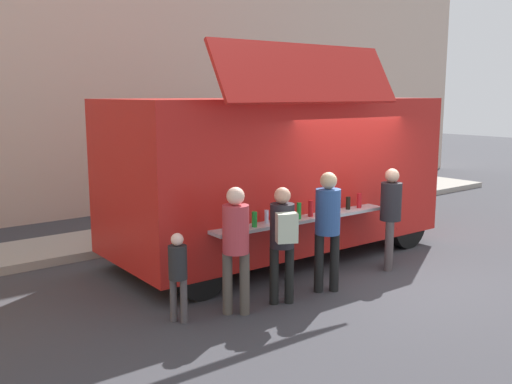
{
  "coord_description": "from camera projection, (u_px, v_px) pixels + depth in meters",
  "views": [
    {
      "loc": [
        -7.04,
        -5.69,
        2.89
      ],
      "look_at": [
        -1.34,
        1.51,
        1.3
      ],
      "focal_mm": 39.9,
      "sensor_mm": 36.0,
      "label": 1
    }
  ],
  "objects": [
    {
      "name": "ground_plane",
      "position": [
        379.0,
        275.0,
        9.2
      ],
      "size": [
        60.0,
        60.0,
        0.0
      ],
      "primitive_type": "plane",
      "color": "#38383D"
    },
    {
      "name": "curb_strip",
      "position": [
        5.0,
        258.0,
        9.89
      ],
      "size": [
        28.0,
        1.6,
        0.15
      ],
      "primitive_type": "cube",
      "color": "#9E998E",
      "rests_on": "ground"
    },
    {
      "name": "food_truck_main",
      "position": [
        278.0,
        171.0,
        10.07
      ],
      "size": [
        6.02,
        3.05,
        3.63
      ],
      "rotation": [
        0.0,
        0.0,
        -0.02
      ],
      "color": "red",
      "rests_on": "ground"
    },
    {
      "name": "trash_bin",
      "position": [
        324.0,
        193.0,
        14.19
      ],
      "size": [
        0.6,
        0.6,
        0.87
      ],
      "primitive_type": "cylinder",
      "color": "#2E5B39",
      "rests_on": "ground"
    },
    {
      "name": "customer_front_ordering",
      "position": [
        328.0,
        221.0,
        8.25
      ],
      "size": [
        0.36,
        0.36,
        1.78
      ],
      "rotation": [
        0.0,
        0.0,
        1.06
      ],
      "color": "black",
      "rests_on": "ground"
    },
    {
      "name": "customer_mid_with_backpack",
      "position": [
        283.0,
        234.0,
        7.74
      ],
      "size": [
        0.45,
        0.54,
        1.64
      ],
      "rotation": [
        0.0,
        0.0,
        1.1
      ],
      "color": "black",
      "rests_on": "ground"
    },
    {
      "name": "customer_rear_waiting",
      "position": [
        236.0,
        239.0,
        7.39
      ],
      "size": [
        0.35,
        0.35,
        1.71
      ],
      "rotation": [
        0.0,
        0.0,
        0.87
      ],
      "color": "#4F463E",
      "rests_on": "ground"
    },
    {
      "name": "customer_extra_browsing",
      "position": [
        391.0,
        210.0,
        9.35
      ],
      "size": [
        0.34,
        0.34,
        1.69
      ],
      "rotation": [
        0.0,
        0.0,
        2.19
      ],
      "color": "#504546",
      "rests_on": "ground"
    },
    {
      "name": "child_near_queue",
      "position": [
        178.0,
        269.0,
        7.18
      ],
      "size": [
        0.24,
        0.24,
        1.17
      ],
      "rotation": [
        0.0,
        0.0,
        0.48
      ],
      "color": "#4B4445",
      "rests_on": "ground"
    }
  ]
}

